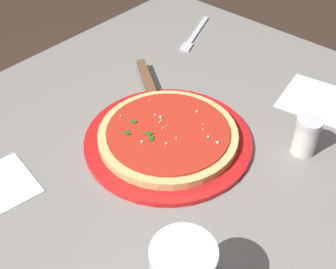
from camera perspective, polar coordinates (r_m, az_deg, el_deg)
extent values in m
cube|color=black|center=(1.52, 0.51, 3.53)|extent=(0.06, 0.06, 0.70)
cube|color=gray|center=(0.89, 0.09, 1.11)|extent=(0.95, 0.82, 0.03)
cylinder|color=red|center=(0.83, 0.00, -0.77)|extent=(0.32, 0.32, 0.01)
cylinder|color=#DBB26B|center=(0.82, 0.00, -0.08)|extent=(0.26, 0.26, 0.02)
cylinder|color=red|center=(0.81, 0.00, 0.44)|extent=(0.23, 0.23, 0.00)
sphere|color=#EFEACC|center=(0.84, -0.97, 2.30)|extent=(0.01, 0.01, 0.01)
sphere|color=#EFEACC|center=(0.79, 6.47, -1.03)|extent=(0.01, 0.01, 0.01)
sphere|color=#EFEACC|center=(0.82, -0.22, 1.16)|extent=(0.00, 0.00, 0.00)
sphere|color=#EFEACC|center=(0.84, -6.15, 2.42)|extent=(0.00, 0.00, 0.00)
sphere|color=#EFEACC|center=(0.83, -0.92, 1.86)|extent=(0.00, 0.00, 0.00)
sphere|color=#EFEACC|center=(0.79, 1.09, -0.44)|extent=(0.00, 0.00, 0.00)
sphere|color=#EFEACC|center=(0.81, -0.70, 0.85)|extent=(0.00, 0.00, 0.00)
sphere|color=#EFEACC|center=(0.78, -3.40, -0.93)|extent=(0.01, 0.01, 0.01)
sphere|color=#EFEACC|center=(0.85, 3.78, 3.01)|extent=(0.00, 0.00, 0.00)
sphere|color=#EFEACC|center=(0.78, -0.21, -1.16)|extent=(0.00, 0.00, 0.00)
sphere|color=#EFEACC|center=(0.80, 5.27, -0.28)|extent=(0.00, 0.00, 0.00)
sphere|color=#EFEACC|center=(0.82, -1.08, 1.59)|extent=(0.00, 0.00, 0.00)
sphere|color=#EFEACC|center=(0.81, 4.57, 0.68)|extent=(0.00, 0.00, 0.00)
sphere|color=#EFEACC|center=(0.82, 4.60, 1.40)|extent=(0.00, 0.00, 0.00)
sphere|color=#EFEACC|center=(0.88, -2.36, 4.45)|extent=(0.00, 0.00, 0.00)
sphere|color=#EFEACC|center=(0.84, -1.69, 2.59)|extent=(0.00, 0.00, 0.00)
cube|color=#23561E|center=(0.80, -2.51, 0.14)|extent=(0.01, 0.01, 0.00)
cube|color=#23561E|center=(0.83, -4.53, 1.69)|extent=(0.01, 0.01, 0.00)
cube|color=#23561E|center=(0.81, -5.30, 0.23)|extent=(0.01, 0.01, 0.00)
cube|color=#23561E|center=(0.79, -2.19, -0.50)|extent=(0.01, 0.01, 0.00)
cube|color=silver|center=(0.89, -1.36, 3.24)|extent=(0.11, 0.11, 0.00)
cube|color=brown|center=(0.97, -2.83, 7.42)|extent=(0.09, 0.12, 0.01)
cube|color=white|center=(0.98, 19.04, 4.23)|extent=(0.16, 0.17, 0.00)
cube|color=silver|center=(1.19, 3.93, 13.44)|extent=(0.14, 0.06, 0.00)
cube|color=silver|center=(1.11, 2.42, 11.34)|extent=(0.04, 0.04, 0.00)
cylinder|color=silver|center=(0.83, 17.43, -0.53)|extent=(0.04, 0.04, 0.06)
cylinder|color=silver|center=(0.81, 17.96, 1.42)|extent=(0.05, 0.05, 0.01)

